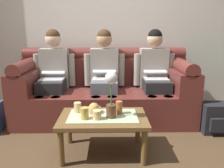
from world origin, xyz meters
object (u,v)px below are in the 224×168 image
object	(u,v)px
cup_far_center	(78,107)
backpack_right	(215,118)
snack_bowl	(94,109)
cup_far_left	(85,113)
person_middle	(104,72)
cup_near_right	(119,108)
coffee_table	(103,122)
couch	(105,92)
person_right	(155,71)
flower_vase	(111,92)
person_left	(53,72)
cup_near_left	(97,115)

from	to	relation	value
cup_far_center	backpack_right	size ratio (longest dim) A/B	0.28
snack_bowl	cup_far_left	world-z (taller)	cup_far_left
person_middle	cup_near_right	distance (m)	0.93
cup_far_center	coffee_table	bearing A→B (deg)	-20.45
couch	person_right	bearing A→B (deg)	-0.33
coffee_table	flower_vase	world-z (taller)	flower_vase
couch	backpack_right	bearing A→B (deg)	-20.58
person_left	backpack_right	world-z (taller)	person_left
snack_bowl	person_right	bearing A→B (deg)	48.11
coffee_table	cup_far_left	distance (m)	0.22
cup_far_left	backpack_right	size ratio (longest dim) A/B	0.31
cup_far_center	backpack_right	bearing A→B (deg)	12.41
coffee_table	backpack_right	distance (m)	1.42
cup_near_right	cup_far_center	bearing A→B (deg)	173.18
cup_far_left	person_left	bearing A→B (deg)	116.87
couch	backpack_right	world-z (taller)	couch
flower_vase	cup_far_left	distance (m)	0.32
cup_near_left	backpack_right	world-z (taller)	cup_near_left
coffee_table	backpack_right	xyz separation A→B (m)	(1.34, 0.45, -0.16)
flower_vase	backpack_right	xyz separation A→B (m)	(1.26, 0.49, -0.47)
flower_vase	snack_bowl	distance (m)	0.29
person_left	person_right	size ratio (longest dim) A/B	1.00
person_left	cup_near_left	world-z (taller)	person_left
person_right	person_middle	bearing A→B (deg)	-180.00
flower_vase	snack_bowl	size ratio (longest dim) A/B	3.37
couch	person_left	size ratio (longest dim) A/B	1.90
backpack_right	cup_far_left	bearing A→B (deg)	-160.75
person_middle	cup_far_center	xyz separation A→B (m)	(-0.26, -0.85, -0.21)
cup_far_left	person_right	bearing A→B (deg)	50.13
person_middle	flower_vase	world-z (taller)	person_middle
person_middle	person_right	size ratio (longest dim) A/B	1.00
person_right	cup_near_left	world-z (taller)	person_right
cup_far_center	backpack_right	world-z (taller)	cup_far_center
person_middle	snack_bowl	bearing A→B (deg)	-95.98
coffee_table	flower_vase	distance (m)	0.32
person_right	coffee_table	bearing A→B (deg)	-126.03
person_left	cup_far_left	size ratio (longest dim) A/B	11.01
flower_vase	cup_near_left	xyz separation A→B (m)	(-0.13, -0.05, -0.20)
person_right	backpack_right	xyz separation A→B (m)	(0.65, -0.50, -0.48)
snack_bowl	person_left	bearing A→B (deg)	124.51
snack_bowl	cup_near_left	size ratio (longest dim) A/B	1.52
person_right	cup_near_right	xyz separation A→B (m)	(-0.53, -0.90, -0.19)
person_middle	snack_bowl	xyz separation A→B (m)	(-0.09, -0.87, -0.22)
couch	person_middle	xyz separation A→B (m)	(-0.00, -0.00, 0.29)
coffee_table	person_middle	bearing A→B (deg)	90.00
person_left	cup_near_right	distance (m)	1.25
cup_near_right	couch	bearing A→B (deg)	99.93
person_left	snack_bowl	world-z (taller)	person_left
person_middle	person_right	distance (m)	0.69
couch	coffee_table	size ratio (longest dim) A/B	2.73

